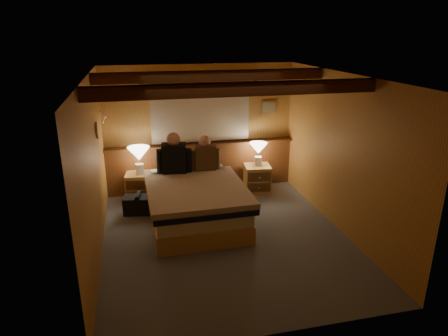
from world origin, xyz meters
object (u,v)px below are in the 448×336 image
object	(u,v)px
bed	(196,203)
person_right	(205,156)
lamp_right	(258,150)
duffel_bag	(139,204)
person_left	(174,156)
lamp_left	(139,155)
nightstand_left	(139,186)
nightstand_right	(257,179)

from	to	relation	value
bed	person_right	bearing A→B (deg)	67.00
lamp_right	duffel_bag	size ratio (longest dim) A/B	0.81
person_left	lamp_right	bearing A→B (deg)	20.76
lamp_left	bed	bearing A→B (deg)	-53.95
duffel_bag	person_left	bearing A→B (deg)	16.77
bed	lamp_right	size ratio (longest dim) A/B	4.45
duffel_bag	nightstand_left	bearing A→B (deg)	96.98
bed	duffel_bag	bearing A→B (deg)	146.11
nightstand_left	lamp_right	size ratio (longest dim) A/B	1.16
nightstand_left	person_right	distance (m)	1.42
nightstand_left	lamp_right	world-z (taller)	lamp_right
bed	person_right	world-z (taller)	person_right
nightstand_left	nightstand_right	size ratio (longest dim) A/B	0.97
bed	nightstand_left	xyz separation A→B (m)	(-0.87, 1.18, -0.09)
nightstand_left	duffel_bag	size ratio (longest dim) A/B	0.94
lamp_left	duffel_bag	world-z (taller)	lamp_left
nightstand_right	person_left	xyz separation A→B (m)	(-1.62, -0.39, 0.69)
lamp_right	person_left	bearing A→B (deg)	-165.52
nightstand_left	lamp_left	size ratio (longest dim) A/B	1.00
lamp_left	lamp_right	world-z (taller)	lamp_left
lamp_left	person_left	xyz separation A→B (m)	(0.58, -0.48, 0.09)
lamp_right	person_right	distance (m)	1.17
person_left	person_right	bearing A→B (deg)	9.43
nightstand_right	person_right	xyz separation A→B (m)	(-1.08, -0.36, 0.65)
nightstand_right	lamp_left	bearing A→B (deg)	-175.60
nightstand_right	lamp_left	world-z (taller)	lamp_left
person_right	duffel_bag	world-z (taller)	person_right
person_right	nightstand_left	bearing A→B (deg)	159.85
person_right	person_left	bearing A→B (deg)	-174.07
lamp_left	lamp_right	bearing A→B (deg)	-1.37
nightstand_right	lamp_right	distance (m)	0.57
nightstand_left	person_right	size ratio (longest dim) A/B	0.80
bed	nightstand_right	xyz separation A→B (m)	(1.37, 1.06, -0.08)
lamp_right	person_right	xyz separation A→B (m)	(-1.10, -0.39, 0.08)
bed	lamp_left	size ratio (longest dim) A/B	3.84
nightstand_right	lamp_right	world-z (taller)	lamp_right
lamp_right	duffel_bag	distance (m)	2.43
lamp_left	person_right	bearing A→B (deg)	-21.80
lamp_right	nightstand_right	bearing A→B (deg)	-116.08
bed	lamp_right	xyz separation A→B (m)	(1.38, 1.09, 0.49)
person_right	duffel_bag	distance (m)	1.41
nightstand_left	person_left	distance (m)	1.06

